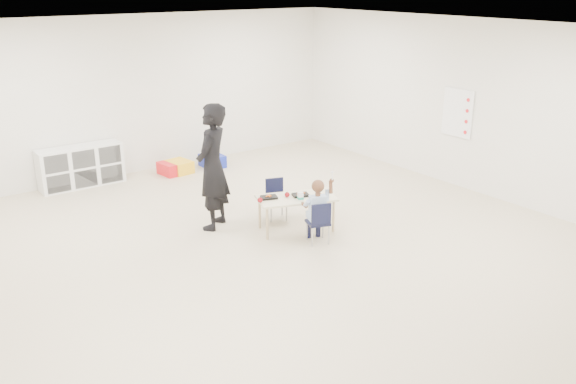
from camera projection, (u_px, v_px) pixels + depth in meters
room at (286, 150)px, 7.42m from camera, size 9.00×9.02×2.80m
table at (296, 213)px, 8.56m from camera, size 1.20×0.87×0.49m
chair_near at (318, 222)px, 8.14m from camera, size 0.36×0.35×0.59m
chair_far at (277, 200)px, 8.95m from camera, size 0.36×0.35×0.59m
child at (318, 210)px, 8.08m from camera, size 0.51×0.51×0.93m
lunch_tray_near at (301, 195)px, 8.52m from camera, size 0.26×0.22×0.03m
lunch_tray_far at (269, 197)px, 8.42m from camera, size 0.26×0.22×0.03m
milk_carton at (300, 196)px, 8.36m from camera, size 0.09×0.09×0.10m
bread_roll at (319, 195)px, 8.46m from camera, size 0.09×0.09×0.07m
apple_near at (287, 195)px, 8.46m from camera, size 0.07×0.07×0.07m
apple_far at (260, 200)px, 8.26m from camera, size 0.07×0.07×0.07m
cubby_shelf at (81, 166)px, 10.35m from camera, size 1.40×0.40×0.70m
rules_poster at (458, 113)px, 10.14m from camera, size 0.02×0.60×0.80m
adult at (212, 167)px, 8.46m from camera, size 0.78×0.74×1.79m
bin_red at (171, 168)px, 11.05m from camera, size 0.39×0.48×0.22m
bin_yellow at (179, 167)px, 11.14m from camera, size 0.42×0.50×0.22m
bin_blue at (212, 161)px, 11.49m from camera, size 0.36×0.47×0.23m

